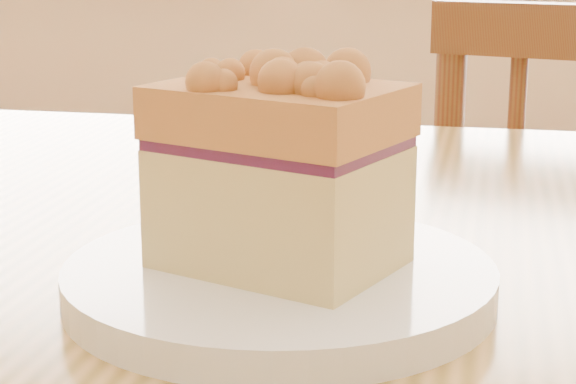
% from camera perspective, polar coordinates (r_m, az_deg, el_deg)
% --- Properties ---
extents(plate, '(0.22, 0.22, 0.02)m').
position_cam_1_polar(plate, '(0.51, -0.49, -5.18)').
color(plate, white).
rests_on(plate, cafe_table_main).
extents(cake_slice, '(0.14, 0.12, 0.11)m').
position_cam_1_polar(cake_slice, '(0.49, -0.37, 1.61)').
color(cake_slice, tan).
rests_on(cake_slice, plate).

